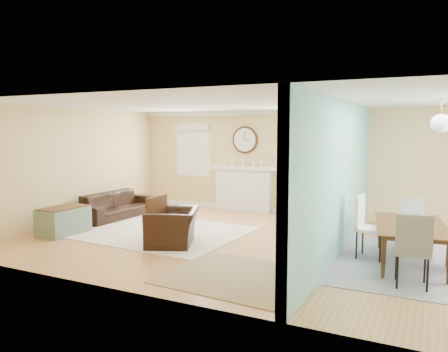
{
  "coord_description": "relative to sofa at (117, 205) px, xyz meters",
  "views": [
    {
      "loc": [
        2.97,
        -7.41,
        2.12
      ],
      "look_at": [
        -0.8,
        0.3,
        1.2
      ],
      "focal_mm": 35.0,
      "sensor_mm": 36.0,
      "label": 1
    }
  ],
  "objects": [
    {
      "name": "rug_jute",
      "position": [
        4.47,
        -2.58,
        -0.3
      ],
      "size": [
        2.32,
        1.95,
        0.01
      ],
      "primitive_type": "cube",
      "rotation": [
        0.0,
        0.0,
        -0.07
      ],
      "color": "#A08761",
      "rests_on": "floor"
    },
    {
      "name": "eames_chair",
      "position": [
        2.58,
        -1.52,
        0.03
      ],
      "size": [
        1.23,
        1.29,
        0.67
      ],
      "primitive_type": "imported",
      "rotation": [
        0.0,
        0.0,
        -1.17
      ],
      "color": "black",
      "rests_on": "floor"
    },
    {
      "name": "tv",
      "position": [
        5.08,
        0.93,
        0.83
      ],
      "size": [
        0.3,
        1.17,
        0.67
      ],
      "primitive_type": "imported",
      "rotation": [
        0.0,
        0.0,
        1.7
      ],
      "color": "black",
      "rests_on": "credenza"
    },
    {
      "name": "sofa",
      "position": [
        0.0,
        0.0,
        0.0
      ],
      "size": [
        0.92,
        2.14,
        0.61
      ],
      "primitive_type": "imported",
      "rotation": [
        0.0,
        0.0,
        1.52
      ],
      "color": "black",
      "rests_on": "floor"
    },
    {
      "name": "floor",
      "position": [
        3.9,
        -0.76,
        -0.31
      ],
      "size": [
        9.0,
        9.0,
        0.0
      ],
      "primitive_type": "plane",
      "color": "#AB7C3E",
      "rests_on": "ground"
    },
    {
      "name": "wall_left",
      "position": [
        -0.6,
        -0.76,
        0.99
      ],
      "size": [
        0.02,
        6.0,
        2.6
      ],
      "primitive_type": "cube",
      "color": "#D6BD7C",
      "rests_on": "ground"
    },
    {
      "name": "wall_front",
      "position": [
        3.9,
        -3.76,
        0.99
      ],
      "size": [
        9.0,
        0.02,
        2.6
      ],
      "primitive_type": "cube",
      "color": "#D6BD7C",
      "rests_on": "ground"
    },
    {
      "name": "dining_chair_s",
      "position": [
        6.64,
        -1.92,
        0.3
      ],
      "size": [
        0.5,
        0.5,
        1.02
      ],
      "color": "gray",
      "rests_on": "floor"
    },
    {
      "name": "ceiling",
      "position": [
        3.9,
        -0.76,
        2.29
      ],
      "size": [
        9.0,
        6.0,
        0.02
      ],
      "primitive_type": "cube",
      "color": "white",
      "rests_on": "wall_back"
    },
    {
      "name": "window_left",
      "position": [
        0.85,
        2.19,
        1.35
      ],
      "size": [
        1.05,
        0.13,
        1.42
      ],
      "color": "white",
      "rests_on": "wall_back"
    },
    {
      "name": "potted_plant",
      "position": [
        5.06,
        -0.0,
        0.4
      ],
      "size": [
        0.49,
        0.5,
        0.42
      ],
      "primitive_type": "imported",
      "rotation": [
        0.0,
        0.0,
        2.23
      ],
      "color": "#337F33",
      "rests_on": "garden_stool"
    },
    {
      "name": "trunk",
      "position": [
        0.14,
        -1.8,
        -0.03
      ],
      "size": [
        0.61,
        0.98,
        0.56
      ],
      "color": "slate",
      "rests_on": "floor"
    },
    {
      "name": "pendant",
      "position": [
        6.9,
        -0.76,
        1.89
      ],
      "size": [
        0.3,
        0.3,
        0.55
      ],
      "color": "gold",
      "rests_on": "ceiling"
    },
    {
      "name": "credenza",
      "position": [
        5.1,
        0.93,
        0.09
      ],
      "size": [
        0.48,
        1.41,
        0.8
      ],
      "color": "olive",
      "rests_on": "floor"
    },
    {
      "name": "dining_chair_n",
      "position": [
        6.54,
        0.22,
        0.2
      ],
      "size": [
        0.43,
        0.43,
        0.87
      ],
      "color": "gray",
      "rests_on": "floor"
    },
    {
      "name": "wall_back",
      "position": [
        3.9,
        2.24,
        0.99
      ],
      "size": [
        9.0,
        0.02,
        2.6
      ],
      "primitive_type": "cube",
      "color": "#D6BD7C",
      "rests_on": "ground"
    },
    {
      "name": "partition",
      "position": [
        5.42,
        -0.48,
        1.05
      ],
      "size": [
        0.17,
        6.0,
        2.6
      ],
      "color": "#D6BD7C",
      "rests_on": "ground"
    },
    {
      "name": "rug_grey",
      "position": [
        6.6,
        -0.88,
        -0.3
      ],
      "size": [
        2.47,
        3.09,
        0.01
      ],
      "primitive_type": "cube",
      "color": "gray",
      "rests_on": "floor"
    },
    {
      "name": "rug_cream",
      "position": [
        1.9,
        -0.79,
        -0.3
      ],
      "size": [
        3.3,
        2.91,
        0.02
      ],
      "primitive_type": "cube",
      "rotation": [
        0.0,
        0.0,
        -0.06
      ],
      "color": "beige",
      "rests_on": "floor"
    },
    {
      "name": "dining_table",
      "position": [
        6.6,
        -0.88,
        0.02
      ],
      "size": [
        1.27,
        1.97,
        0.65
      ],
      "primitive_type": "imported",
      "rotation": [
        0.0,
        0.0,
        1.71
      ],
      "color": "#422712",
      "rests_on": "floor"
    },
    {
      "name": "window_right",
      "position": [
        3.95,
        2.19,
        1.35
      ],
      "size": [
        1.05,
        0.13,
        1.42
      ],
      "color": "white",
      "rests_on": "wall_back"
    },
    {
      "name": "dining_chair_w",
      "position": [
        5.97,
        -0.82,
        0.31
      ],
      "size": [
        0.51,
        0.51,
        1.04
      ],
      "color": "white",
      "rests_on": "floor"
    },
    {
      "name": "fireplace",
      "position": [
        2.4,
        2.12,
        0.29
      ],
      "size": [
        1.7,
        0.3,
        1.17
      ],
      "color": "white",
      "rests_on": "ground"
    },
    {
      "name": "wall_clock",
      "position": [
        2.4,
        2.21,
        1.54
      ],
      "size": [
        0.7,
        0.07,
        0.7
      ],
      "color": "#422712",
      "rests_on": "wall_back"
    },
    {
      "name": "green_chair",
      "position": [
        4.17,
        1.4,
        0.02
      ],
      "size": [
        0.82,
        0.84,
        0.65
      ],
      "primitive_type": "imported",
      "rotation": [
        0.0,
        0.0,
        2.94
      ],
      "color": "#02623A",
      "rests_on": "floor"
    },
    {
      "name": "garden_stool",
      "position": [
        5.06,
        -0.0,
        -0.06
      ],
      "size": [
        0.34,
        0.34,
        0.49
      ],
      "primitive_type": "cylinder",
      "color": "white",
      "rests_on": "floor"
    }
  ]
}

